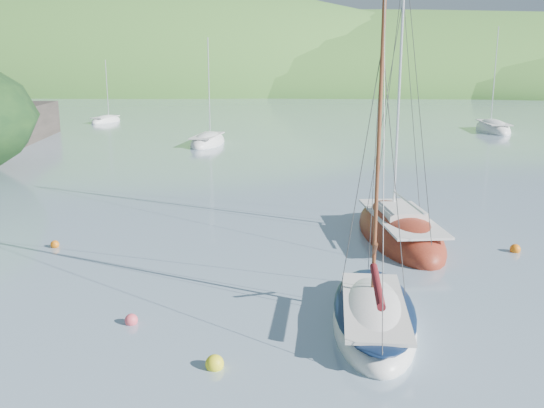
# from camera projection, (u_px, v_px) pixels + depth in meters

# --- Properties ---
(ground) EXTENTS (700.00, 700.00, 0.00)m
(ground) POSITION_uv_depth(u_px,v_px,m) (192.00, 353.00, 16.92)
(ground) COLOR slate
(ground) RESTS_ON ground
(shoreline_hills) EXTENTS (690.00, 135.00, 56.00)m
(shoreline_hills) POSITION_uv_depth(u_px,v_px,m) (284.00, 87.00, 184.84)
(shoreline_hills) COLOR #34752C
(shoreline_hills) RESTS_ON ground
(daysailer_white) EXTENTS (2.58, 6.88, 10.54)m
(daysailer_white) POSITION_uv_depth(u_px,v_px,m) (374.00, 318.00, 18.67)
(daysailer_white) COLOR white
(daysailer_white) RESTS_ON ground
(sloop_red) EXTENTS (4.60, 9.48, 13.45)m
(sloop_red) POSITION_uv_depth(u_px,v_px,m) (399.00, 233.00, 27.78)
(sloop_red) COLOR maroon
(sloop_red) RESTS_ON ground
(distant_sloop_a) EXTENTS (3.26, 7.89, 11.01)m
(distant_sloop_a) POSITION_uv_depth(u_px,v_px,m) (208.00, 143.00, 58.83)
(distant_sloop_a) COLOR white
(distant_sloop_a) RESTS_ON ground
(distant_sloop_b) EXTENTS (3.28, 8.99, 12.76)m
(distant_sloop_b) POSITION_uv_depth(u_px,v_px,m) (493.00, 130.00, 69.77)
(distant_sloop_b) COLOR white
(distant_sloop_b) RESTS_ON ground
(distant_sloop_c) EXTENTS (3.30, 6.42, 8.74)m
(distant_sloop_c) POSITION_uv_depth(u_px,v_px,m) (106.00, 121.00, 79.96)
(distant_sloop_c) COLOR white
(distant_sloop_c) RESTS_ON ground
(mooring_buoys) EXTENTS (20.31, 11.54, 0.50)m
(mooring_buoys) POSITION_uv_depth(u_px,v_px,m) (268.00, 294.00, 20.90)
(mooring_buoys) COLOR yellow
(mooring_buoys) RESTS_ON ground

